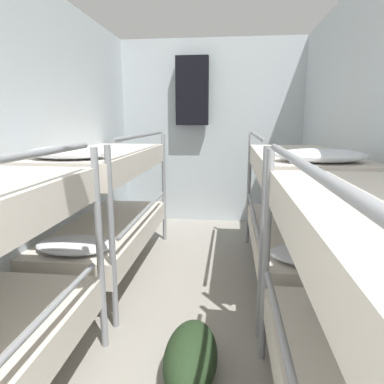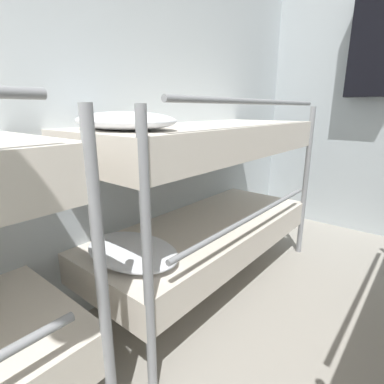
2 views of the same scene
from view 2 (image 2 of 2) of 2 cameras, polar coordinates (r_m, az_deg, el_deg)
name	(u,v)px [view 2 (image 2 of 2)]	position (r m, az deg, el deg)	size (l,w,h in m)	color
wall_left	(50,111)	(1.80, -25.36, 13.84)	(0.06, 5.49, 2.53)	silver
bunk_stack_left_far	(204,189)	(2.09, 2.38, 0.56)	(0.77, 1.89, 1.33)	gray
hanging_coat	(377,45)	(3.45, 31.81, 22.73)	(0.44, 0.12, 0.90)	black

